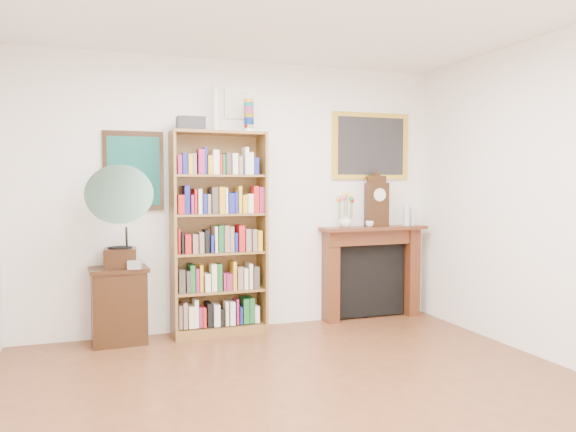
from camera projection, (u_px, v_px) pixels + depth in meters
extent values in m
cube|color=#5B301B|center=(333.00, 421.00, 3.61)|extent=(4.50, 5.00, 0.01)
cube|color=white|center=(237.00, 196.00, 5.89)|extent=(4.50, 0.01, 2.80)
cube|color=black|center=(134.00, 171.00, 5.51)|extent=(0.58, 0.03, 0.78)
cube|color=#12564E|center=(134.00, 171.00, 5.49)|extent=(0.50, 0.01, 0.67)
cube|color=white|center=(237.00, 104.00, 5.81)|extent=(0.26, 0.03, 0.30)
cube|color=silver|center=(238.00, 104.00, 5.80)|extent=(0.22, 0.01, 0.26)
cube|color=gold|center=(371.00, 146.00, 6.35)|extent=(0.95, 0.03, 0.75)
cube|color=#262628|center=(371.00, 146.00, 6.33)|extent=(0.82, 0.01, 0.65)
cube|color=brown|center=(173.00, 235.00, 5.50)|extent=(0.03, 0.33, 2.05)
cube|color=brown|center=(262.00, 232.00, 5.80)|extent=(0.03, 0.33, 2.05)
cube|color=brown|center=(218.00, 133.00, 5.60)|extent=(0.95, 0.35, 0.03)
cube|color=brown|center=(220.00, 329.00, 5.71)|extent=(0.95, 0.35, 0.09)
cube|color=brown|center=(216.00, 232.00, 5.80)|extent=(0.94, 0.03, 2.05)
cube|color=brown|center=(219.00, 291.00, 5.69)|extent=(0.89, 0.33, 0.02)
cube|color=brown|center=(219.00, 253.00, 5.66)|extent=(0.89, 0.33, 0.02)
cube|color=brown|center=(219.00, 214.00, 5.64)|extent=(0.89, 0.33, 0.02)
cube|color=brown|center=(218.00, 176.00, 5.62)|extent=(0.89, 0.33, 0.02)
cube|color=black|center=(119.00, 305.00, 5.34)|extent=(0.55, 0.41, 0.73)
cube|color=#482110|center=(331.00, 276.00, 6.17)|extent=(0.15, 0.19, 1.01)
cube|color=#482110|center=(411.00, 272.00, 6.50)|extent=(0.15, 0.19, 1.01)
cube|color=#482110|center=(372.00, 237.00, 6.31)|extent=(1.15, 0.23, 0.17)
cube|color=#482110|center=(374.00, 228.00, 6.27)|extent=(1.25, 0.34, 0.04)
cube|color=black|center=(369.00, 281.00, 6.39)|extent=(0.84, 0.09, 0.81)
cube|color=black|center=(120.00, 258.00, 5.34)|extent=(0.32, 0.32, 0.18)
cylinder|color=black|center=(120.00, 248.00, 5.34)|extent=(0.24, 0.24, 0.01)
cone|color=#32483B|center=(120.00, 206.00, 5.15)|extent=(0.64, 0.78, 0.76)
cube|color=#B9BAC6|center=(135.00, 264.00, 5.24)|extent=(0.14, 0.14, 0.08)
cube|color=black|center=(377.00, 205.00, 6.31)|extent=(0.25, 0.13, 0.49)
cylinder|color=white|center=(380.00, 195.00, 6.23)|extent=(0.14, 0.01, 0.14)
cube|color=black|center=(377.00, 180.00, 6.29)|extent=(0.18, 0.11, 0.09)
imported|color=white|center=(345.00, 221.00, 6.13)|extent=(0.16, 0.16, 0.14)
imported|color=silver|center=(370.00, 224.00, 6.20)|extent=(0.10, 0.10, 0.07)
cylinder|color=silver|center=(407.00, 215.00, 6.41)|extent=(0.07, 0.07, 0.24)
cylinder|color=silver|center=(413.00, 217.00, 6.48)|extent=(0.06, 0.06, 0.20)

